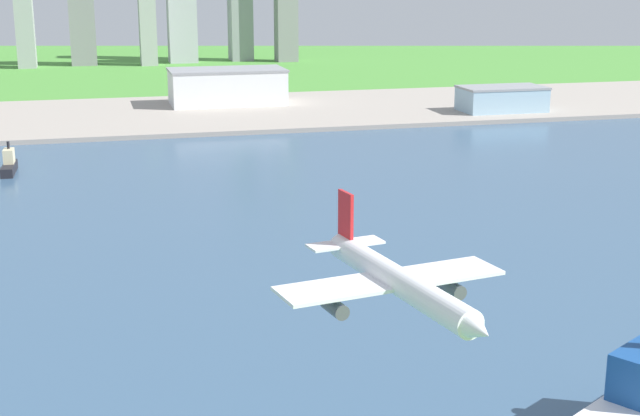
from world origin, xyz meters
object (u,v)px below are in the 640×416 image
object	(u,v)px
tugboat_small	(9,164)
warehouse_main	(227,86)
airplane_landing	(398,282)
warehouse_annex	(502,99)
ferry_boat	(630,410)

from	to	relation	value
tugboat_small	warehouse_main	distance (m)	193.84
airplane_landing	tugboat_small	distance (m)	281.33
airplane_landing	warehouse_main	distance (m)	430.19
warehouse_main	warehouse_annex	xyz separation A→B (m)	(146.02, -66.09, -3.52)
airplane_landing	warehouse_annex	distance (m)	408.38
ferry_boat	warehouse_main	distance (m)	410.02
airplane_landing	ferry_boat	size ratio (longest dim) A/B	1.04
tugboat_small	warehouse_annex	world-z (taller)	warehouse_annex
ferry_boat	warehouse_annex	size ratio (longest dim) A/B	0.80
tugboat_small	warehouse_main	world-z (taller)	warehouse_main
warehouse_annex	warehouse_main	bearing A→B (deg)	155.65
ferry_boat	warehouse_main	bearing A→B (deg)	90.94
tugboat_small	airplane_landing	bearing A→B (deg)	-75.33
tugboat_small	ferry_boat	xyz separation A→B (m)	(119.55, -252.57, 1.97)
tugboat_small	ferry_boat	distance (m)	279.44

